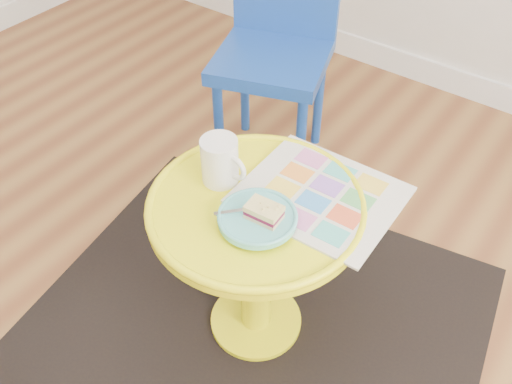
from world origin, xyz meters
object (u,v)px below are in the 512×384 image
Objects in this scene: chair at (277,37)px; newspaper at (320,195)px; plate at (257,218)px; side_table at (256,243)px; mug at (220,160)px.

newspaper is at bearing -67.24° from chair.
plate is at bearing -113.28° from newspaper.
side_table is 0.22m from newspaper.
chair is at bearing 119.24° from mug.
chair is (-0.44, 0.73, 0.13)m from side_table.
mug is (-0.12, 0.02, 0.21)m from side_table.
mug is (-0.23, -0.10, 0.06)m from newspaper.
newspaper is 0.18m from plate.
newspaper is 0.26m from mug.
side_table is 0.18m from plate.
side_table is at bearing -78.04° from chair.
mug is at bearing 156.57° from plate.
chair is at bearing 121.22° from side_table.
chair is 0.83m from newspaper.
side_table is 1.43× the size of newspaper.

